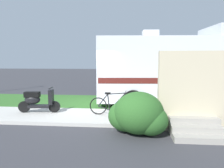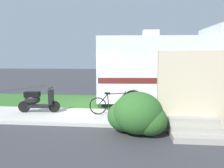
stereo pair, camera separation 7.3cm
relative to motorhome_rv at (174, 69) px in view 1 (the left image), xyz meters
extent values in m
plane|color=#38383D|center=(-3.87, -1.36, -1.72)|extent=(80.00, 80.00, 0.00)
cube|color=beige|center=(-3.87, -2.56, -1.66)|extent=(24.00, 2.00, 0.12)
cube|color=#336628|center=(-3.87, 0.14, -1.68)|extent=(24.00, 3.40, 0.08)
cube|color=silver|center=(-0.11, -0.01, -0.02)|extent=(6.94, 2.96, 2.81)
cube|color=#591E19|center=(-0.11, -0.01, -0.44)|extent=(6.80, 2.97, 0.24)
cube|color=silver|center=(-1.12, -0.08, 1.57)|extent=(0.74, 0.65, 0.36)
cylinder|color=black|center=(1.91, 1.34, -1.27)|extent=(0.92, 0.34, 0.90)
cylinder|color=black|center=(-2.05, 1.07, -1.27)|extent=(0.92, 0.34, 0.90)
cylinder|color=black|center=(-1.89, -1.33, -1.27)|extent=(0.92, 0.34, 0.90)
cylinder|color=black|center=(-4.92, -2.29, -1.38)|extent=(0.45, 0.14, 0.44)
cylinder|color=black|center=(-6.07, -2.41, -1.38)|extent=(0.45, 0.14, 0.44)
cube|color=black|center=(-5.49, -2.35, -1.36)|extent=(0.84, 0.36, 0.10)
cube|color=black|center=(-5.75, -2.38, -0.90)|extent=(0.58, 0.32, 0.20)
ellipsoid|color=black|center=(-5.75, -2.38, -1.10)|extent=(0.63, 0.36, 0.36)
cube|color=black|center=(-5.03, -2.31, -1.00)|extent=(0.17, 0.33, 0.56)
cylinder|color=black|center=(-5.03, -2.31, -0.65)|extent=(0.09, 0.50, 0.04)
sphere|color=white|center=(-5.03, -2.31, -0.82)|extent=(0.12, 0.12, 0.12)
torus|color=black|center=(-2.08, -2.47, -1.28)|extent=(0.64, 0.05, 0.64)
torus|color=black|center=(-3.18, -2.45, -1.28)|extent=(0.64, 0.05, 0.64)
cylinder|color=black|center=(-2.47, -2.46, -1.10)|extent=(0.62, 0.04, 0.67)
cylinder|color=black|center=(-2.80, -2.46, -1.13)|extent=(0.10, 0.04, 0.60)
cylinder|color=black|center=(-2.50, -2.46, -0.81)|extent=(0.66, 0.04, 0.09)
cylinder|color=black|center=(-2.97, -2.45, -1.35)|extent=(0.43, 0.04, 0.18)
cylinder|color=black|center=(-3.00, -2.45, -1.06)|extent=(0.38, 0.04, 0.47)
cylinder|color=black|center=(-2.13, -2.47, -1.03)|extent=(0.12, 0.04, 0.51)
cube|color=black|center=(-2.83, -2.46, -0.80)|extent=(0.20, 0.10, 0.06)
cylinder|color=black|center=(-2.17, -2.47, -0.74)|extent=(0.03, 0.52, 0.03)
cube|color=#1E478C|center=(-1.52, 4.58, -0.70)|extent=(2.40, 1.92, 1.50)
cube|color=black|center=(-1.52, 4.58, -0.25)|extent=(2.28, 1.93, 0.44)
cube|color=#1E478C|center=(1.14, 4.59, -1.10)|extent=(2.94, 1.92, 0.70)
cylinder|color=black|center=(-1.70, 3.66, -1.34)|extent=(0.76, 0.24, 0.76)
cylinder|color=black|center=(-1.71, 5.49, -1.34)|extent=(0.76, 0.24, 0.76)
cylinder|color=black|center=(1.49, 3.67, -1.34)|extent=(0.76, 0.24, 0.76)
cylinder|color=black|center=(1.49, 5.50, -1.34)|extent=(0.76, 0.24, 0.76)
cube|color=#9E998E|center=(-0.16, -4.16, -1.64)|extent=(1.40, 0.96, 0.16)
cube|color=#9E998E|center=(-0.16, -4.00, -1.48)|extent=(1.40, 0.64, 0.16)
cube|color=#9E998E|center=(-0.16, -3.84, -1.32)|extent=(1.40, 0.32, 0.16)
cube|color=beige|center=(-0.16, -3.53, -0.52)|extent=(2.00, 0.30, 2.40)
ellipsoid|color=#2D6026|center=(-1.76, -4.06, -1.09)|extent=(1.42, 1.28, 1.21)
ellipsoid|color=#2D6026|center=(-2.12, -3.91, -1.23)|extent=(1.06, 0.96, 0.90)
ellipsoid|color=#2D6026|center=(-1.44, -4.16, -1.26)|extent=(0.99, 0.89, 0.84)
cylinder|color=#B2B2B7|center=(-0.55, -2.66, -1.49)|extent=(0.06, 0.06, 0.22)
cylinder|color=#B2B2B7|center=(-0.55, -2.66, -1.36)|extent=(0.03, 0.03, 0.04)
cylinder|color=black|center=(-0.55, -2.66, -1.33)|extent=(0.03, 0.03, 0.02)
cylinder|color=#B2B2B7|center=(0.26, -2.25, -1.49)|extent=(0.08, 0.08, 0.23)
cylinder|color=#B2B2B7|center=(0.26, -2.25, -1.35)|extent=(0.04, 0.04, 0.05)
cylinder|color=black|center=(0.26, -2.25, -1.32)|extent=(0.04, 0.04, 0.02)
camera|label=1|loc=(-2.00, -9.78, 0.41)|focal=32.82mm
camera|label=2|loc=(-1.93, -9.78, 0.41)|focal=32.82mm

